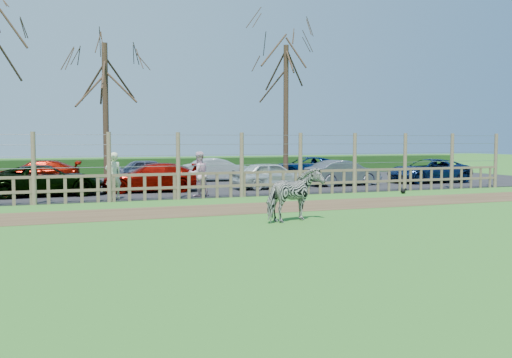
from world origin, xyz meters
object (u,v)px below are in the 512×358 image
object	(u,v)px
car_2	(47,180)
car_11	(219,170)
tree_mid	(105,80)
car_6	(428,171)
car_10	(151,171)
car_12	(306,168)
car_3	(152,178)
crow	(403,191)
tree_right	(286,80)
car_9	(36,173)
car_5	(343,173)
car_4	(272,175)
zebra	(294,195)
visitor_a	(113,176)
visitor_b	(199,174)

from	to	relation	value
car_2	car_11	size ratio (longest dim) A/B	1.19
tree_mid	car_2	xyz separation A→B (m)	(-2.55, -2.70, -4.23)
car_6	car_10	xyz separation A→B (m)	(-13.21, 5.15, 0.00)
car_2	car_12	size ratio (longest dim) A/B	1.00
car_10	car_11	distance (m)	3.55
tree_mid	car_3	world-z (taller)	tree_mid
car_6	car_12	xyz separation A→B (m)	(-4.38, 5.20, 0.00)
tree_mid	car_6	size ratio (longest dim) A/B	1.58
car_2	car_10	bearing A→B (deg)	-43.64
crow	tree_right	bearing A→B (deg)	107.23
car_6	car_12	world-z (taller)	same
car_3	car_9	bearing A→B (deg)	-131.16
car_5	car_12	bearing A→B (deg)	-11.30
car_3	car_5	xyz separation A→B (m)	(9.15, 0.06, 0.00)
car_4	car_12	xyz separation A→B (m)	(4.48, 5.76, 0.00)
tree_mid	car_6	world-z (taller)	tree_mid
car_9	car_11	distance (m)	9.01
car_2	car_11	xyz separation A→B (m)	(8.57, 5.23, 0.00)
crow	car_5	bearing A→B (deg)	96.46
car_4	car_5	world-z (taller)	same
car_2	tree_right	bearing A→B (deg)	-75.87
car_4	car_6	bearing A→B (deg)	-87.13
tree_right	car_2	xyz separation A→B (m)	(-11.55, -3.20, -4.60)
car_11	crow	bearing A→B (deg)	-148.23
tree_mid	zebra	bearing A→B (deg)	-73.32
visitor_a	car_3	xyz separation A→B (m)	(1.86, 2.45, -0.26)
tree_mid	tree_right	xyz separation A→B (m)	(9.00, 0.50, 0.37)
crow	car_4	xyz separation A→B (m)	(-4.35, 3.68, 0.53)
zebra	tree_mid	bearing A→B (deg)	-6.26
car_6	car_9	distance (m)	19.29
visitor_b	car_2	bearing A→B (deg)	-35.07
tree_mid	tree_right	world-z (taller)	tree_right
car_5	car_2	bearing A→B (deg)	86.46
car_3	car_11	world-z (taller)	same
car_6	tree_right	bearing A→B (deg)	-111.97
crow	car_2	world-z (taller)	car_2
car_5	car_12	world-z (taller)	same
car_11	car_3	bearing A→B (deg)	140.31
tree_right	car_6	bearing A→B (deg)	-22.80
car_6	car_11	world-z (taller)	same
crow	car_5	world-z (taller)	car_5
car_2	car_6	xyz separation A→B (m)	(18.24, 0.39, 0.00)
car_3	car_11	distance (m)	6.68
car_12	car_3	bearing A→B (deg)	-53.39
zebra	car_6	size ratio (longest dim) A/B	0.40
tree_right	car_12	xyz separation A→B (m)	(2.31, 2.38, -4.60)
crow	car_10	bearing A→B (deg)	132.81
crow	visitor_a	bearing A→B (deg)	171.80
tree_mid	car_11	distance (m)	7.78
car_12	crow	bearing A→B (deg)	7.15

